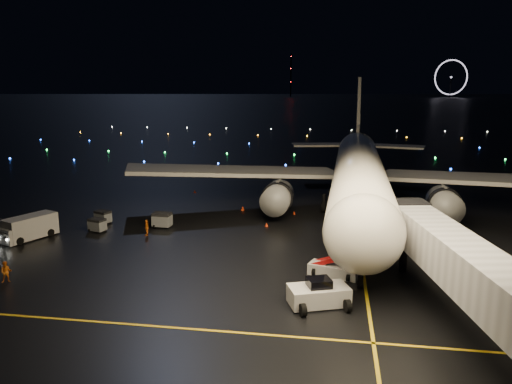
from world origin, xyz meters
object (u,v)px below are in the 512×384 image
at_px(pushback_tug, 319,292).
at_px(crew_b, 6,272).
at_px(crew_c, 147,228).
at_px(baggage_cart_0, 162,220).
at_px(baggage_cart_1, 103,217).
at_px(belt_loader, 334,259).
at_px(baggage_cart_2, 97,225).
at_px(airliner, 360,144).
at_px(service_truck, 30,227).

xyz_separation_m(pushback_tug, crew_b, (-26.22, 0.38, -0.14)).
distance_m(pushback_tug, crew_c, 24.71).
distance_m(baggage_cart_0, baggage_cart_1, 7.72).
xyz_separation_m(belt_loader, baggage_cart_2, (-26.74, 9.40, -0.79)).
bearing_deg(airliner, belt_loader, -95.18).
distance_m(pushback_tug, belt_loader, 6.41).
bearing_deg(crew_c, belt_loader, 59.02).
bearing_deg(baggage_cart_0, crew_b, -108.91).
height_order(pushback_tug, crew_c, pushback_tug).
distance_m(crew_b, baggage_cart_0, 19.54).
distance_m(baggage_cart_1, baggage_cart_2, 3.57).
bearing_deg(baggage_cart_0, pushback_tug, -41.22).
bearing_deg(pushback_tug, service_truck, 138.47).
xyz_separation_m(crew_b, crew_c, (6.73, 14.81, -0.04)).
bearing_deg(baggage_cart_2, belt_loader, -2.64).
height_order(crew_c, baggage_cart_0, crew_c).
xyz_separation_m(service_truck, baggage_cart_2, (5.91, 3.59, -0.53)).
height_order(pushback_tug, belt_loader, belt_loader).
height_order(crew_b, baggage_cart_0, crew_b).
bearing_deg(baggage_cart_0, crew_c, -97.52).
height_order(pushback_tug, service_truck, service_truck).
distance_m(pushback_tug, baggage_cart_2, 30.04).
height_order(crew_c, baggage_cart_1, crew_c).
bearing_deg(crew_b, pushback_tug, -27.17).
bearing_deg(baggage_cart_2, service_truck, -131.97).
bearing_deg(baggage_cart_1, airliner, 43.01).
xyz_separation_m(belt_loader, baggage_cart_1, (-27.69, 12.84, -0.78)).
height_order(airliner, service_truck, airliner).
xyz_separation_m(crew_b, baggage_cart_0, (7.35, 18.11, -0.05)).
height_order(service_truck, baggage_cart_1, service_truck).
bearing_deg(belt_loader, baggage_cart_1, 172.53).
bearing_deg(baggage_cart_2, pushback_tug, -14.77).
distance_m(service_truck, baggage_cart_1, 8.62).
height_order(baggage_cart_1, baggage_cart_2, baggage_cart_1).
xyz_separation_m(service_truck, baggage_cart_0, (12.65, 6.39, -0.40)).
bearing_deg(crew_b, airliner, 18.87).
bearing_deg(baggage_cart_0, service_truck, -150.03).
distance_m(airliner, baggage_cart_0, 27.32).
relative_size(baggage_cart_0, baggage_cart_1, 1.15).
bearing_deg(crew_c, baggage_cart_2, -102.37).
height_order(airliner, pushback_tug, airliner).
xyz_separation_m(crew_c, baggage_cart_2, (-6.12, 0.50, -0.13)).
distance_m(crew_b, baggage_cart_1, 18.76).
xyz_separation_m(crew_c, baggage_cart_0, (0.62, 3.30, -0.01)).
relative_size(airliner, pushback_tug, 13.95).
distance_m(service_truck, baggage_cart_0, 14.18).
bearing_deg(crew_c, crew_b, -32.08).
relative_size(crew_b, crew_c, 1.04).
bearing_deg(baggage_cart_2, baggage_cart_0, 39.22).
bearing_deg(airliner, pushback_tug, -95.84).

